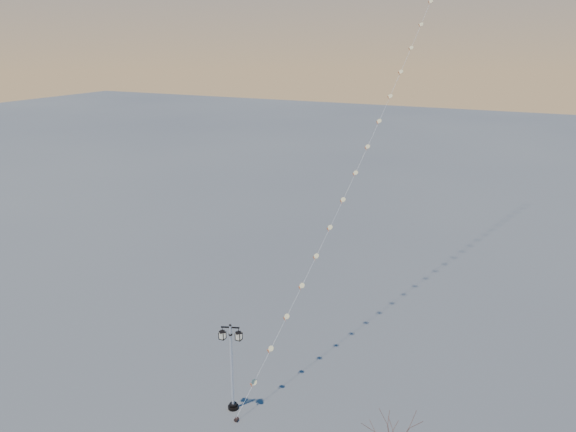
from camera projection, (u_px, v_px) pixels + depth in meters
The scene contains 2 objects.
street_lamp at pixel (232, 363), 29.36m from camera, with size 1.31×0.77×5.35m.
kite_train at pixel (413, 20), 39.00m from camera, with size 7.14×41.83×42.38m.
Camera 1 is at (12.97, -18.87, 19.74)m, focal length 33.60 mm.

